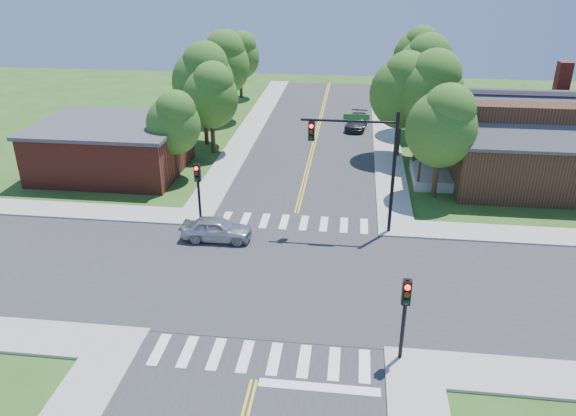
# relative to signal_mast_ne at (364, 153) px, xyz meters

# --- Properties ---
(ground) EXTENTS (100.00, 100.00, 0.00)m
(ground) POSITION_rel_signal_mast_ne_xyz_m (-3.91, -5.59, -4.85)
(ground) COLOR #2C4E18
(ground) RESTS_ON ground
(road_ns) EXTENTS (10.00, 90.00, 0.04)m
(road_ns) POSITION_rel_signal_mast_ne_xyz_m (-3.91, -5.59, -4.83)
(road_ns) COLOR #2D2D30
(road_ns) RESTS_ON ground
(road_ew) EXTENTS (90.00, 10.00, 0.04)m
(road_ew) POSITION_rel_signal_mast_ne_xyz_m (-3.91, -5.59, -4.83)
(road_ew) COLOR #2D2D30
(road_ew) RESTS_ON ground
(intersection_patch) EXTENTS (10.20, 10.20, 0.06)m
(intersection_patch) POSITION_rel_signal_mast_ne_xyz_m (-3.91, -5.59, -4.85)
(intersection_patch) COLOR #2D2D30
(intersection_patch) RESTS_ON ground
(sidewalk_ne) EXTENTS (40.00, 40.00, 0.14)m
(sidewalk_ne) POSITION_rel_signal_mast_ne_xyz_m (11.90, 10.23, -4.78)
(sidewalk_ne) COLOR #9E9B93
(sidewalk_ne) RESTS_ON ground
(sidewalk_nw) EXTENTS (40.00, 40.00, 0.14)m
(sidewalk_nw) POSITION_rel_signal_mast_ne_xyz_m (-19.73, 10.23, -4.78)
(sidewalk_nw) COLOR #9E9B93
(sidewalk_nw) RESTS_ON ground
(crosswalk_north) EXTENTS (8.85, 2.00, 0.01)m
(crosswalk_north) POSITION_rel_signal_mast_ne_xyz_m (-3.91, 0.61, -4.80)
(crosswalk_north) COLOR white
(crosswalk_north) RESTS_ON ground
(crosswalk_south) EXTENTS (8.85, 2.00, 0.01)m
(crosswalk_south) POSITION_rel_signal_mast_ne_xyz_m (-3.91, -11.79, -4.80)
(crosswalk_south) COLOR white
(crosswalk_south) RESTS_ON ground
(centerline) EXTENTS (0.30, 90.00, 0.01)m
(centerline) POSITION_rel_signal_mast_ne_xyz_m (-3.91, -5.59, -4.80)
(centerline) COLOR yellow
(centerline) RESTS_ON ground
(stop_bar) EXTENTS (4.60, 0.45, 0.09)m
(stop_bar) POSITION_rel_signal_mast_ne_xyz_m (-1.41, -13.19, -4.85)
(stop_bar) COLOR white
(stop_bar) RESTS_ON ground
(signal_mast_ne) EXTENTS (5.30, 0.42, 7.20)m
(signal_mast_ne) POSITION_rel_signal_mast_ne_xyz_m (0.00, 0.00, 0.00)
(signal_mast_ne) COLOR black
(signal_mast_ne) RESTS_ON ground
(signal_pole_se) EXTENTS (0.34, 0.42, 3.80)m
(signal_pole_se) POSITION_rel_signal_mast_ne_xyz_m (1.69, -11.21, -2.19)
(signal_pole_se) COLOR black
(signal_pole_se) RESTS_ON ground
(signal_pole_nw) EXTENTS (0.34, 0.42, 3.80)m
(signal_pole_nw) POSITION_rel_signal_mast_ne_xyz_m (-9.51, -0.01, -2.19)
(signal_pole_nw) COLOR black
(signal_pole_nw) RESTS_ON ground
(house_ne) EXTENTS (13.05, 8.80, 7.11)m
(house_ne) POSITION_rel_signal_mast_ne_xyz_m (11.19, 8.65, -1.52)
(house_ne) COLOR #301C11
(house_ne) RESTS_ON ground
(building_nw) EXTENTS (10.40, 8.40, 3.73)m
(building_nw) POSITION_rel_signal_mast_ne_xyz_m (-18.11, 7.61, -2.97)
(building_nw) COLOR maroon
(building_nw) RESTS_ON ground
(tree_e_a) EXTENTS (4.49, 4.26, 7.63)m
(tree_e_a) POSITION_rel_signal_mast_ne_xyz_m (4.95, 5.63, 0.15)
(tree_e_a) COLOR #382314
(tree_e_a) RESTS_ON ground
(tree_e_b) EXTENTS (5.07, 4.82, 8.63)m
(tree_e_b) POSITION_rel_signal_mast_ne_xyz_m (4.87, 12.60, 0.80)
(tree_e_b) COLOR #382314
(tree_e_b) RESTS_ON ground
(tree_e_c) EXTENTS (5.14, 4.89, 8.74)m
(tree_e_c) POSITION_rel_signal_mast_ne_xyz_m (5.13, 20.02, 0.88)
(tree_e_c) COLOR #382314
(tree_e_c) RESTS_ON ground
(tree_e_d) EXTENTS (4.86, 4.61, 8.26)m
(tree_e_d) POSITION_rel_signal_mast_ne_xyz_m (5.40, 29.07, 0.56)
(tree_e_d) COLOR #382314
(tree_e_d) RESTS_ON ground
(tree_w_a) EXTENTS (3.77, 3.58, 6.41)m
(tree_w_a) POSITION_rel_signal_mast_ne_xyz_m (-13.00, 6.93, -0.66)
(tree_w_a) COLOR #382314
(tree_w_a) RESTS_ON ground
(tree_w_b) EXTENTS (5.02, 4.77, 8.53)m
(tree_w_b) POSITION_rel_signal_mast_ne_xyz_m (-12.84, 14.64, 0.74)
(tree_w_b) COLOR #382314
(tree_w_b) RESTS_ON ground
(tree_w_c) EXTENTS (4.98, 4.74, 8.47)m
(tree_w_c) POSITION_rel_signal_mast_ne_xyz_m (-12.94, 22.09, 0.70)
(tree_w_c) COLOR #382314
(tree_w_c) RESTS_ON ground
(tree_w_d) EXTENTS (4.23, 4.02, 7.20)m
(tree_w_d) POSITION_rel_signal_mast_ne_xyz_m (-13.17, 31.17, -0.14)
(tree_w_d) COLOR #382314
(tree_w_d) RESTS_ON ground
(tree_house) EXTENTS (4.88, 4.63, 8.29)m
(tree_house) POSITION_rel_signal_mast_ne_xyz_m (2.93, 13.38, 0.58)
(tree_house) COLOR #382314
(tree_house) RESTS_ON ground
(tree_bldg) EXTENTS (4.33, 4.11, 7.36)m
(tree_bldg) POSITION_rel_signal_mast_ne_xyz_m (-11.73, 12.56, -0.03)
(tree_bldg) COLOR #382314
(tree_bldg) RESTS_ON ground
(car_silver) EXTENTS (1.69, 4.00, 1.35)m
(car_silver) POSITION_rel_signal_mast_ne_xyz_m (-7.99, -2.09, -4.18)
(car_silver) COLOR silver
(car_silver) RESTS_ON ground
(car_dgrey) EXTENTS (2.76, 4.77, 1.27)m
(car_dgrey) POSITION_rel_signal_mast_ne_xyz_m (-0.41, 20.70, -4.22)
(car_dgrey) COLOR #2D3032
(car_dgrey) RESTS_ON ground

